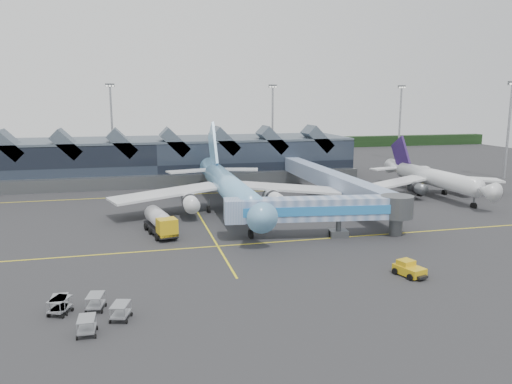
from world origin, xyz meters
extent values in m
plane|color=#29292C|center=(0.00, 0.00, 0.00)|extent=(260.00, 260.00, 0.00)
cube|color=yellow|center=(0.00, -8.00, 0.01)|extent=(120.00, 0.25, 0.01)
cube|color=yellow|center=(0.00, 28.00, 0.01)|extent=(120.00, 0.25, 0.01)
cube|color=yellow|center=(0.00, 10.00, 0.01)|extent=(0.25, 60.00, 0.01)
cube|color=black|center=(0.00, 110.00, 2.00)|extent=(260.00, 4.00, 4.00)
cube|color=black|center=(-5.00, 48.00, 4.50)|extent=(90.00, 20.00, 9.00)
cube|color=#485460|center=(-5.00, 48.00, 9.20)|extent=(90.00, 20.00, 0.60)
cube|color=#53565A|center=(-5.00, 37.00, 1.30)|extent=(90.00, 2.50, 2.60)
cube|color=#485460|center=(-34.00, 41.00, 9.30)|extent=(6.43, 6.00, 6.43)
cube|color=#485460|center=(-23.00, 41.00, 9.30)|extent=(6.43, 6.00, 6.43)
cube|color=#485460|center=(-12.00, 41.00, 9.30)|extent=(6.43, 6.00, 6.43)
cube|color=#485460|center=(-1.00, 41.00, 9.30)|extent=(6.43, 6.00, 6.43)
cube|color=#485460|center=(10.00, 41.00, 9.30)|extent=(6.43, 6.00, 6.43)
cube|color=#485460|center=(21.00, 41.00, 9.30)|extent=(6.43, 6.00, 6.43)
cube|color=#485460|center=(32.00, 41.00, 9.30)|extent=(6.43, 6.00, 6.43)
cylinder|color=#919399|center=(-15.00, 72.00, 11.00)|extent=(0.56, 0.56, 22.00)
cube|color=#53565A|center=(-15.00, 72.00, 22.00)|extent=(2.40, 0.50, 0.90)
cylinder|color=#919399|center=(30.00, 72.00, 11.00)|extent=(0.56, 0.56, 22.00)
cube|color=#53565A|center=(30.00, 72.00, 22.00)|extent=(2.40, 0.50, 0.90)
cylinder|color=#919399|center=(70.00, 70.00, 11.00)|extent=(0.56, 0.56, 22.00)
cube|color=#53565A|center=(70.00, 70.00, 22.00)|extent=(2.40, 0.50, 0.90)
cylinder|color=#919399|center=(75.00, 30.00, 11.00)|extent=(0.56, 0.56, 22.00)
cylinder|color=#6DB9DE|center=(5.15, 9.94, 4.27)|extent=(4.26, 32.11, 3.96)
cone|color=#6DB9DE|center=(4.98, -8.84, 4.27)|extent=(4.01, 5.54, 3.96)
cube|color=black|center=(4.97, -9.53, 5.10)|extent=(1.51, 0.35, 0.48)
cone|color=#6DB9DE|center=(5.34, 29.65, 4.57)|extent=(4.03, 7.37, 3.96)
cube|color=silver|center=(-4.95, 11.37, 3.58)|extent=(18.95, 11.08, 1.31)
cube|color=silver|center=(15.29, 11.18, 3.58)|extent=(18.95, 11.37, 1.31)
cylinder|color=silver|center=(-1.61, 7.72, 2.59)|extent=(2.51, 5.52, 2.45)
cylinder|color=silver|center=(11.88, 7.59, 2.59)|extent=(2.51, 5.52, 2.45)
cube|color=#6DB9DE|center=(5.32, 27.81, 8.70)|extent=(0.56, 10.14, 10.91)
cube|color=silver|center=(0.45, 28.32, 4.57)|extent=(8.77, 5.04, 0.26)
cube|color=silver|center=(10.20, 28.23, 4.57)|extent=(8.79, 5.18, 0.26)
cylinder|color=#53565A|center=(5.01, -5.18, 1.15)|extent=(0.29, 0.29, 2.29)
cylinder|color=#53565A|center=(1.80, 11.35, 1.15)|extent=(0.29, 0.29, 2.29)
cylinder|color=#53565A|center=(8.53, 11.29, 1.15)|extent=(0.29, 0.29, 2.29)
cylinder|color=black|center=(5.01, -5.18, 0.41)|extent=(0.48, 1.47, 1.47)
cylinder|color=silver|center=(46.27, 14.43, 3.53)|extent=(4.02, 22.98, 3.27)
cone|color=silver|center=(46.71, 1.03, 3.53)|extent=(3.40, 4.03, 3.27)
cube|color=black|center=(46.73, 0.54, 4.21)|extent=(1.25, 0.38, 0.48)
cone|color=silver|center=(45.81, 28.48, 3.77)|extent=(3.44, 5.33, 3.27)
cube|color=silver|center=(38.59, 15.23, 2.96)|extent=(14.24, 8.62, 1.09)
cube|color=silver|center=(53.88, 15.73, 2.96)|extent=(14.25, 7.86, 1.09)
cylinder|color=#53565A|center=(41.23, 12.63, 2.14)|extent=(2.15, 3.99, 2.03)
cylinder|color=#53565A|center=(51.42, 12.96, 2.14)|extent=(2.15, 3.99, 2.03)
cube|color=#2E1A4F|center=(45.85, 27.17, 6.80)|extent=(0.73, 7.36, 7.97)
cube|color=silver|center=(42.16, 27.38, 3.77)|extent=(6.62, 3.91, 0.27)
cube|color=silver|center=(49.53, 27.62, 3.77)|extent=(6.57, 3.55, 0.27)
cylinder|color=#53565A|center=(46.63, 3.65, 0.95)|extent=(0.31, 0.31, 1.89)
cylinder|color=#53565A|center=(43.46, 15.32, 0.95)|extent=(0.31, 0.31, 1.89)
cylinder|color=#53565A|center=(49.02, 15.50, 0.95)|extent=(0.31, 0.31, 1.89)
cylinder|color=black|center=(46.63, 3.65, 0.34)|extent=(0.53, 1.23, 1.21)
cube|color=#6A85B1|center=(13.74, -7.11, 3.99)|extent=(20.52, 5.69, 2.94)
cube|color=#267AC2|center=(13.53, -8.67, 3.99)|extent=(20.14, 2.80, 1.22)
cube|color=#6A85B1|center=(2.67, -5.63, 3.99)|extent=(3.04, 3.57, 3.04)
cylinder|color=#53565A|center=(16.75, -7.51, 2.00)|extent=(0.71, 0.71, 3.99)
cube|color=#53565A|center=(16.75, -7.51, 0.46)|extent=(2.68, 2.33, 0.91)
cylinder|color=black|center=(15.75, -7.37, 0.36)|extent=(0.52, 0.96, 0.91)
cylinder|color=black|center=(17.76, -7.64, 0.36)|extent=(0.52, 0.96, 0.91)
cylinder|color=#53565A|center=(24.80, -8.58, 3.99)|extent=(4.47, 4.47, 3.04)
cylinder|color=#53565A|center=(24.80, -8.58, 2.00)|extent=(1.83, 1.83, 3.99)
cube|color=black|center=(-6.76, -0.42, 0.77)|extent=(4.28, 9.57, 0.51)
cube|color=gold|center=(-6.06, -3.85, 1.85)|extent=(2.87, 2.71, 2.26)
cube|color=black|center=(-5.89, -4.66, 2.37)|extent=(2.25, 0.61, 1.03)
cylinder|color=#B3B3B7|center=(-7.01, 0.78, 2.16)|extent=(3.52, 6.32, 2.37)
sphere|color=#B3B3B7|center=(-7.61, 3.71, 2.16)|extent=(2.26, 2.26, 2.26)
sphere|color=#B3B3B7|center=(-6.41, -2.14, 2.16)|extent=(2.26, 2.26, 2.26)
cylinder|color=black|center=(-7.40, -3.71, 0.51)|extent=(0.56, 1.08, 1.03)
cylinder|color=black|center=(-4.88, -3.19, 0.51)|extent=(0.56, 1.08, 1.03)
cylinder|color=black|center=(-8.12, -0.18, 0.51)|extent=(0.56, 1.08, 1.03)
cylinder|color=black|center=(-5.60, 0.34, 0.51)|extent=(0.56, 1.08, 1.03)
cylinder|color=black|center=(-8.64, 2.34, 0.51)|extent=(0.56, 1.08, 1.03)
cylinder|color=black|center=(-6.12, 2.86, 0.51)|extent=(0.56, 1.08, 1.03)
cube|color=gold|center=(17.98, -23.58, 0.62)|extent=(2.75, 3.59, 0.88)
cube|color=gold|center=(17.83, -23.07, 1.28)|extent=(1.92, 1.80, 0.62)
cube|color=black|center=(18.44, -25.19, 0.40)|extent=(1.38, 1.02, 0.26)
cylinder|color=black|center=(17.30, -24.88, 0.35)|extent=(0.45, 0.75, 0.71)
cylinder|color=black|center=(19.25, -24.31, 0.35)|extent=(0.45, 0.75, 0.71)
cylinder|color=black|center=(16.71, -22.84, 0.35)|extent=(0.45, 0.75, 0.71)
cylinder|color=black|center=(18.66, -22.28, 0.35)|extent=(0.45, 0.75, 0.71)
cube|color=#95979D|center=(-13.85, -24.65, 0.52)|extent=(1.66, 2.27, 0.14)
cube|color=#95979D|center=(-13.85, -24.65, 1.41)|extent=(1.66, 2.27, 0.08)
cylinder|color=black|center=(-13.03, -24.04, 0.17)|extent=(0.17, 0.35, 0.34)
cube|color=#95979D|center=(-11.65, -27.23, 0.52)|extent=(1.83, 2.35, 0.14)
cube|color=#95979D|center=(-11.65, -27.23, 1.41)|extent=(1.83, 2.35, 0.08)
cylinder|color=black|center=(-10.77, -26.70, 0.17)|extent=(0.20, 0.36, 0.34)
cube|color=#95979D|center=(-16.82, -24.79, 0.52)|extent=(2.05, 2.43, 0.14)
cube|color=#95979D|center=(-16.82, -24.79, 1.41)|extent=(2.05, 2.43, 0.08)
cylinder|color=black|center=(-15.87, -24.40, 0.17)|extent=(0.24, 0.35, 0.34)
cube|color=#95979D|center=(-14.23, -29.44, 0.52)|extent=(1.37, 2.10, 0.14)
cube|color=#95979D|center=(-14.23, -29.44, 1.41)|extent=(1.37, 2.10, 0.08)
cylinder|color=black|center=(-13.50, -28.70, 0.17)|extent=(0.12, 0.34, 0.34)
cube|color=#95979D|center=(-16.92, -24.44, 0.52)|extent=(1.40, 2.12, 0.14)
cube|color=#95979D|center=(-16.92, -24.44, 1.41)|extent=(1.40, 2.12, 0.08)
cylinder|color=black|center=(-16.18, -23.71, 0.17)|extent=(0.13, 0.34, 0.34)
camera|label=1|loc=(-10.12, -68.64, 18.61)|focal=35.00mm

